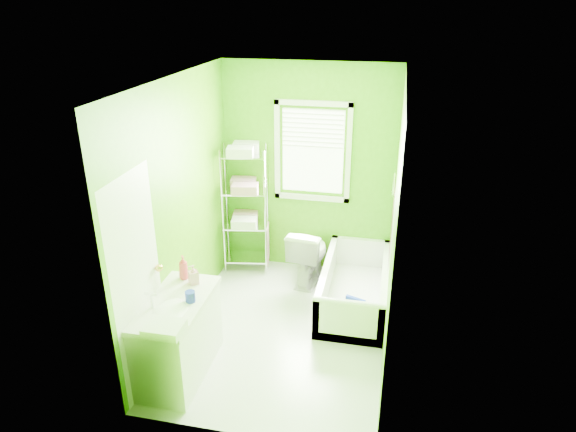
% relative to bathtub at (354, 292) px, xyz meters
% --- Properties ---
extents(ground, '(2.90, 2.90, 0.00)m').
position_rel_bathtub_xyz_m(ground, '(-0.69, -0.64, -0.16)').
color(ground, silver).
rests_on(ground, ground).
extents(room_envelope, '(2.14, 2.94, 2.62)m').
position_rel_bathtub_xyz_m(room_envelope, '(-0.69, -0.64, 1.39)').
color(room_envelope, '#469807').
rests_on(room_envelope, ground).
extents(window, '(0.92, 0.05, 1.22)m').
position_rel_bathtub_xyz_m(window, '(-0.64, 0.78, 1.45)').
color(window, white).
rests_on(window, ground).
extents(door, '(0.09, 0.80, 2.00)m').
position_rel_bathtub_xyz_m(door, '(-1.73, -1.64, 0.84)').
color(door, white).
rests_on(door, ground).
extents(right_wall_decor, '(0.04, 1.48, 1.17)m').
position_rel_bathtub_xyz_m(right_wall_decor, '(0.35, -0.66, 1.16)').
color(right_wall_decor, '#430713').
rests_on(right_wall_decor, ground).
extents(bathtub, '(0.73, 1.56, 0.50)m').
position_rel_bathtub_xyz_m(bathtub, '(0.00, 0.00, 0.00)').
color(bathtub, white).
rests_on(bathtub, ground).
extents(toilet, '(0.48, 0.75, 0.72)m').
position_rel_bathtub_xyz_m(toilet, '(-0.60, 0.44, 0.20)').
color(toilet, white).
rests_on(toilet, ground).
extents(vanity, '(0.53, 1.07, 1.01)m').
position_rel_bathtub_xyz_m(vanity, '(-1.49, -1.48, 0.25)').
color(vanity, white).
rests_on(vanity, ground).
extents(wire_shelf_unit, '(0.60, 0.48, 1.65)m').
position_rel_bathtub_xyz_m(wire_shelf_unit, '(-1.43, 0.59, 0.85)').
color(wire_shelf_unit, silver).
rests_on(wire_shelf_unit, ground).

